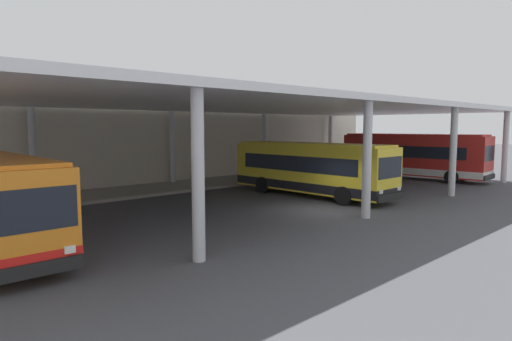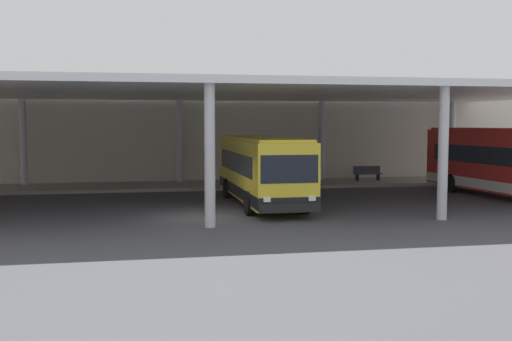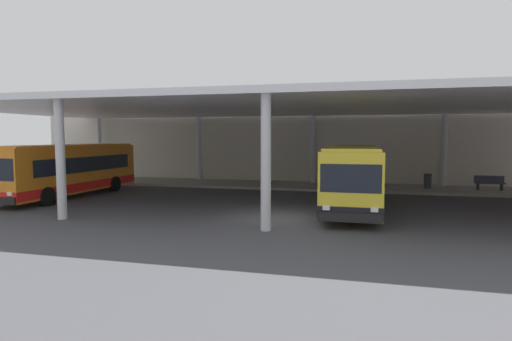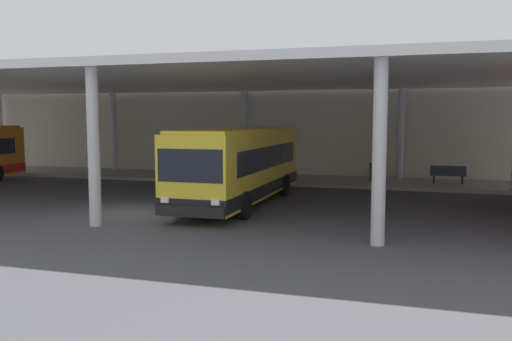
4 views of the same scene
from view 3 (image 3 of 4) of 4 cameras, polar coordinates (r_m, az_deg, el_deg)
ground_plane at (r=18.56m, az=3.08°, el=-6.62°), size 200.00×200.00×0.00m
platform_kerb at (r=30.03m, az=7.41°, el=-2.15°), size 42.00×4.50×0.18m
station_building_facade at (r=33.05m, az=8.14°, el=3.88°), size 48.00×1.60×6.42m
canopy_shelter at (r=23.68m, az=5.73°, el=8.66°), size 40.00×17.00×5.55m
bus_nearest_bay at (r=27.49m, az=-24.48°, el=0.12°), size 2.82×10.56×3.17m
bus_second_bay at (r=21.29m, az=13.18°, el=-0.78°), size 2.77×10.54×3.17m
bench_waiting at (r=30.95m, az=29.61°, el=-1.46°), size 1.80×0.45×0.92m
trash_bin at (r=30.02m, az=22.67°, el=-1.35°), size 0.52×0.52×0.98m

